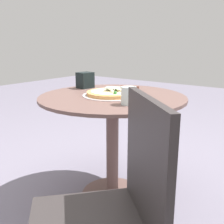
{
  "coord_description": "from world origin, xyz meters",
  "views": [
    {
      "loc": [
        0.97,
        -1.29,
        1.01
      ],
      "look_at": [
        -0.01,
        0.0,
        0.58
      ],
      "focal_mm": 42.65,
      "sensor_mm": 36.0,
      "label": 1
    }
  ],
  "objects_px": {
    "pizza_on_tray": "(112,93)",
    "patio_table": "(112,121)",
    "napkin_dispenser": "(85,80)",
    "drinking_cup": "(129,96)",
    "pizza_server": "(122,87)",
    "patio_chair_far": "(112,209)"
  },
  "relations": [
    {
      "from": "napkin_dispenser",
      "to": "patio_chair_far",
      "type": "height_order",
      "value": "patio_chair_far"
    },
    {
      "from": "pizza_server",
      "to": "patio_chair_far",
      "type": "bearing_deg",
      "value": -56.87
    },
    {
      "from": "napkin_dispenser",
      "to": "patio_chair_far",
      "type": "relative_size",
      "value": 0.13
    },
    {
      "from": "pizza_on_tray",
      "to": "patio_chair_far",
      "type": "distance_m",
      "value": 0.92
    },
    {
      "from": "pizza_on_tray",
      "to": "patio_table",
      "type": "bearing_deg",
      "value": -34.15
    },
    {
      "from": "pizza_on_tray",
      "to": "pizza_server",
      "type": "distance_m",
      "value": 0.07
    },
    {
      "from": "napkin_dispenser",
      "to": "drinking_cup",
      "type": "bearing_deg",
      "value": -107.18
    },
    {
      "from": "patio_table",
      "to": "pizza_server",
      "type": "distance_m",
      "value": 0.22
    },
    {
      "from": "drinking_cup",
      "to": "napkin_dispenser",
      "type": "distance_m",
      "value": 0.6
    },
    {
      "from": "pizza_on_tray",
      "to": "napkin_dispenser",
      "type": "bearing_deg",
      "value": 161.5
    },
    {
      "from": "drinking_cup",
      "to": "patio_chair_far",
      "type": "bearing_deg",
      "value": -60.57
    },
    {
      "from": "pizza_server",
      "to": "drinking_cup",
      "type": "xyz_separation_m",
      "value": [
        0.17,
        -0.18,
        -0.0
      ]
    },
    {
      "from": "pizza_server",
      "to": "napkin_dispenser",
      "type": "distance_m",
      "value": 0.38
    },
    {
      "from": "patio_table",
      "to": "pizza_server",
      "type": "height_order",
      "value": "pizza_server"
    },
    {
      "from": "pizza_server",
      "to": "patio_chair_far",
      "type": "height_order",
      "value": "patio_chair_far"
    },
    {
      "from": "pizza_server",
      "to": "napkin_dispenser",
      "type": "bearing_deg",
      "value": 168.96
    },
    {
      "from": "patio_table",
      "to": "pizza_server",
      "type": "bearing_deg",
      "value": 40.43
    },
    {
      "from": "patio_chair_far",
      "to": "pizza_server",
      "type": "bearing_deg",
      "value": 123.13
    },
    {
      "from": "patio_chair_far",
      "to": "napkin_dispenser",
      "type": "bearing_deg",
      "value": 136.38
    },
    {
      "from": "napkin_dispenser",
      "to": "pizza_on_tray",
      "type": "bearing_deg",
      "value": -100.54
    },
    {
      "from": "pizza_server",
      "to": "napkin_dispenser",
      "type": "height_order",
      "value": "napkin_dispenser"
    },
    {
      "from": "patio_table",
      "to": "pizza_server",
      "type": "xyz_separation_m",
      "value": [
        0.05,
        0.04,
        0.21
      ]
    }
  ]
}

